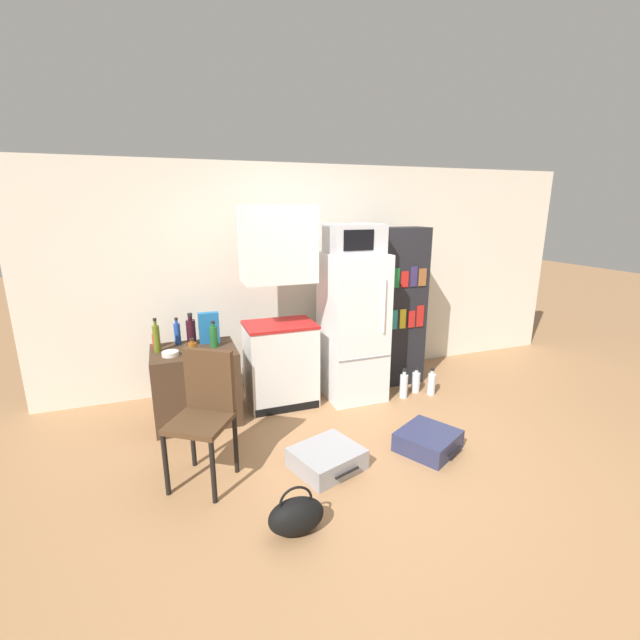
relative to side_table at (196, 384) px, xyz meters
name	(u,v)px	position (x,y,z in m)	size (l,w,h in m)	color
ground_plane	(396,461)	(1.43, -1.30, -0.35)	(24.00, 24.00, 0.00)	#A3754C
wall_back	(329,274)	(1.63, 0.70, 0.87)	(6.40, 0.10, 2.44)	silver
side_table	(196,384)	(0.00, 0.00, 0.00)	(0.76, 0.61, 0.71)	#422D1E
kitchen_hutch	(279,316)	(0.85, 0.06, 0.58)	(0.70, 0.50, 2.01)	silver
refrigerator	(353,327)	(1.62, -0.01, 0.41)	(0.59, 0.64, 1.53)	white
microwave	(354,239)	(1.62, -0.01, 1.33)	(0.54, 0.42, 0.29)	#B7B7BC
bookshelf	(400,307)	(2.27, 0.15, 0.53)	(0.52, 0.31, 1.77)	black
bottle_blue_soda	(177,333)	(-0.12, 0.21, 0.46)	(0.06, 0.06, 0.26)	#1E47A3
bottle_green_tall	(214,336)	(0.19, 0.00, 0.46)	(0.07, 0.07, 0.25)	#1E6028
bottle_ketchup_red	(156,340)	(-0.32, 0.17, 0.43)	(0.07, 0.07, 0.17)	#AD1914
bottle_olive_oil	(157,338)	(-0.31, 0.03, 0.49)	(0.06, 0.06, 0.32)	#566619
bottle_amber_beer	(193,349)	(-0.02, -0.22, 0.42)	(0.08, 0.08, 0.17)	brown
bottle_wine_dark	(191,331)	(0.00, 0.16, 0.48)	(0.09, 0.09, 0.31)	black
bowl	(170,354)	(-0.20, -0.12, 0.37)	(0.14, 0.14, 0.04)	silver
cereal_box	(209,328)	(0.17, 0.15, 0.50)	(0.19, 0.07, 0.30)	#1E66A8
chair	(205,405)	(0.00, -0.97, 0.23)	(0.55, 0.55, 0.98)	black
suitcase_large_flat	(327,458)	(0.88, -1.18, -0.27)	(0.61, 0.57, 0.16)	#99999E
suitcase_small_flat	(428,441)	(1.77, -1.23, -0.27)	(0.61, 0.60, 0.16)	navy
handbag	(296,516)	(0.45, -1.77, -0.23)	(0.36, 0.20, 0.33)	black
water_bottle_front	(404,385)	(2.11, -0.27, -0.22)	(0.08, 0.08, 0.32)	silver
water_bottle_middle	(416,382)	(2.31, -0.19, -0.23)	(0.09, 0.09, 0.28)	silver
water_bottle_back	(431,383)	(2.43, -0.31, -0.23)	(0.08, 0.08, 0.30)	silver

